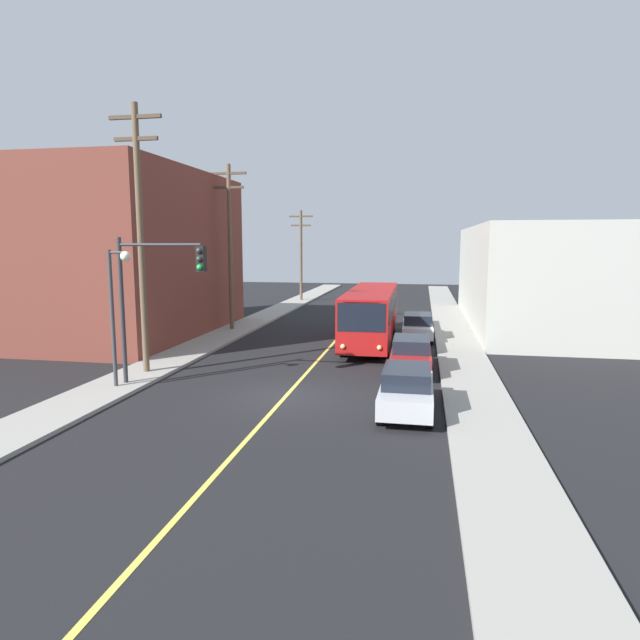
{
  "coord_description": "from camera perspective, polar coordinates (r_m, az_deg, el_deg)",
  "views": [
    {
      "loc": [
        5.09,
        -19.78,
        5.9
      ],
      "look_at": [
        0.0,
        7.17,
        2.0
      ],
      "focal_mm": 30.32,
      "sensor_mm": 36.0,
      "label": 1
    }
  ],
  "objects": [
    {
      "name": "ground_plane",
      "position": [
        21.26,
        -3.62,
        -8.04
      ],
      "size": [
        120.0,
        120.0,
        0.0
      ],
      "primitive_type": "plane",
      "color": "black"
    },
    {
      "name": "sidewalk_left",
      "position": [
        32.76,
        -11.63,
        -2.32
      ],
      "size": [
        2.5,
        90.0,
        0.15
      ],
      "primitive_type": "cube",
      "color": "gray",
      "rests_on": "ground"
    },
    {
      "name": "sidewalk_right",
      "position": [
        30.42,
        14.58,
        -3.21
      ],
      "size": [
        2.5,
        90.0,
        0.15
      ],
      "primitive_type": "cube",
      "color": "gray",
      "rests_on": "ground"
    },
    {
      "name": "lane_stripe_center",
      "position": [
        35.64,
        2.34,
        -1.43
      ],
      "size": [
        0.16,
        60.0,
        0.01
      ],
      "primitive_type": "cube",
      "color": "#D8CC4C",
      "rests_on": "ground"
    },
    {
      "name": "building_left_brick",
      "position": [
        36.88,
        -19.69,
        6.54
      ],
      "size": [
        10.0,
        16.06,
        10.41
      ],
      "color": "brown",
      "rests_on": "ground"
    },
    {
      "name": "building_right_warehouse",
      "position": [
        41.8,
        23.74,
        4.18
      ],
      "size": [
        12.0,
        22.12,
        7.09
      ],
      "color": "#B2B2A8",
      "rests_on": "ground"
    },
    {
      "name": "city_bus",
      "position": [
        32.12,
        5.44,
        0.75
      ],
      "size": [
        2.68,
        12.18,
        3.2
      ],
      "color": "maroon",
      "rests_on": "ground"
    },
    {
      "name": "parked_car_silver",
      "position": [
        19.28,
        9.14,
        -7.22
      ],
      "size": [
        1.84,
        4.41,
        1.62
      ],
      "color": "#B7B7BC",
      "rests_on": "ground"
    },
    {
      "name": "parked_car_red",
      "position": [
        25.27,
        9.59,
        -3.57
      ],
      "size": [
        1.85,
        4.41,
        1.62
      ],
      "color": "maroon",
      "rests_on": "ground"
    },
    {
      "name": "parked_car_white",
      "position": [
        33.73,
        10.25,
        -0.66
      ],
      "size": [
        1.89,
        4.44,
        1.62
      ],
      "color": "silver",
      "rests_on": "ground"
    },
    {
      "name": "utility_pole_near",
      "position": [
        25.22,
        -18.46,
        9.09
      ],
      "size": [
        2.4,
        0.28,
        11.68
      ],
      "color": "brown",
      "rests_on": "sidewalk_left"
    },
    {
      "name": "utility_pole_mid",
      "position": [
        36.72,
        -9.47,
        8.31
      ],
      "size": [
        2.4,
        0.28,
        10.88
      ],
      "color": "brown",
      "rests_on": "sidewalk_left"
    },
    {
      "name": "utility_pole_far",
      "position": [
        55.28,
        -2.02,
        7.31
      ],
      "size": [
        2.4,
        0.28,
        9.04
      ],
      "color": "brown",
      "rests_on": "sidewalk_left"
    },
    {
      "name": "traffic_signal_left_corner",
      "position": [
        22.69,
        -16.94,
        3.71
      ],
      "size": [
        3.75,
        0.48,
        6.0
      ],
      "color": "#2D2D33",
      "rests_on": "sidewalk_left"
    },
    {
      "name": "street_lamp_left",
      "position": [
        22.94,
        -20.68,
        2.17
      ],
      "size": [
        0.98,
        0.4,
        5.5
      ],
      "color": "#38383D",
      "rests_on": "sidewalk_left"
    }
  ]
}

